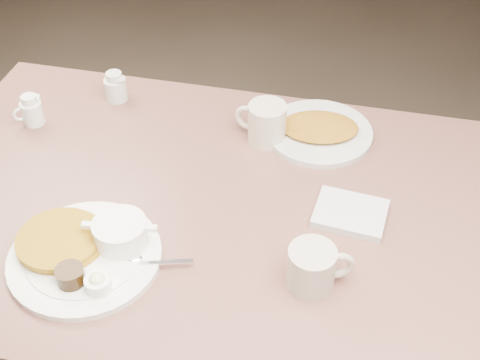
% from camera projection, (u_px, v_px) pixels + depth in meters
% --- Properties ---
extents(diner_table, '(1.50, 0.90, 0.75)m').
position_uv_depth(diner_table, '(238.00, 262.00, 1.50)').
color(diner_table, '#84564C').
rests_on(diner_table, ground).
extents(main_plate, '(0.39, 0.35, 0.07)m').
position_uv_depth(main_plate, '(88.00, 249.00, 1.28)').
color(main_plate, white).
rests_on(main_plate, diner_table).
extents(coffee_mug_near, '(0.14, 0.12, 0.09)m').
position_uv_depth(coffee_mug_near, '(313.00, 267.00, 1.21)').
color(coffee_mug_near, beige).
rests_on(coffee_mug_near, diner_table).
extents(napkin, '(0.16, 0.13, 0.02)m').
position_uv_depth(napkin, '(350.00, 213.00, 1.37)').
color(napkin, silver).
rests_on(napkin, diner_table).
extents(coffee_mug_far, '(0.14, 0.11, 0.10)m').
position_uv_depth(coffee_mug_far, '(266.00, 123.00, 1.54)').
color(coffee_mug_far, beige).
rests_on(coffee_mug_far, diner_table).
extents(creamer_left, '(0.07, 0.07, 0.08)m').
position_uv_depth(creamer_left, '(31.00, 111.00, 1.60)').
color(creamer_left, white).
rests_on(creamer_left, diner_table).
extents(creamer_right, '(0.08, 0.06, 0.08)m').
position_uv_depth(creamer_right, '(115.00, 87.00, 1.68)').
color(creamer_right, silver).
rests_on(creamer_right, diner_table).
extents(hash_plate, '(0.30, 0.30, 0.04)m').
position_uv_depth(hash_plate, '(319.00, 131.00, 1.58)').
color(hash_plate, silver).
rests_on(hash_plate, diner_table).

